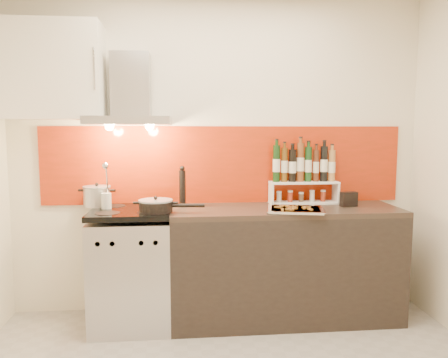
{
  "coord_description": "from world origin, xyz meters",
  "views": [
    {
      "loc": [
        -0.31,
        -2.23,
        1.51
      ],
      "look_at": [
        0.0,
        0.95,
        1.15
      ],
      "focal_mm": 35.0,
      "sensor_mm": 36.0,
      "label": 1
    }
  ],
  "objects": [
    {
      "name": "back_wall",
      "position": [
        0.0,
        1.4,
        1.3
      ],
      "size": [
        3.4,
        0.02,
        2.6
      ],
      "primitive_type": "cube",
      "color": "silver",
      "rests_on": "ground"
    },
    {
      "name": "backsplash",
      "position": [
        0.05,
        1.39,
        1.22
      ],
      "size": [
        3.0,
        0.02,
        0.64
      ],
      "primitive_type": "cube",
      "color": "#922507",
      "rests_on": "back_wall"
    },
    {
      "name": "range_stove",
      "position": [
        -0.7,
        1.1,
        0.44
      ],
      "size": [
        0.6,
        0.6,
        0.91
      ],
      "color": "#B7B7BA",
      "rests_on": "ground"
    },
    {
      "name": "counter",
      "position": [
        0.5,
        1.1,
        0.45
      ],
      "size": [
        1.8,
        0.6,
        0.9
      ],
      "color": "black",
      "rests_on": "ground"
    },
    {
      "name": "range_hood",
      "position": [
        -0.7,
        1.24,
        1.74
      ],
      "size": [
        0.62,
        0.5,
        0.61
      ],
      "color": "#B7B7BA",
      "rests_on": "back_wall"
    },
    {
      "name": "upper_cabinet",
      "position": [
        -1.25,
        1.22,
        1.95
      ],
      "size": [
        0.7,
        0.35,
        0.72
      ],
      "primitive_type": "cube",
      "color": "white",
      "rests_on": "back_wall"
    },
    {
      "name": "stock_pot",
      "position": [
        -0.98,
        1.26,
        0.99
      ],
      "size": [
        0.22,
        0.22,
        0.19
      ],
      "color": "#B7B7BA",
      "rests_on": "range_stove"
    },
    {
      "name": "saute_pan",
      "position": [
        -0.5,
        0.97,
        0.96
      ],
      "size": [
        0.49,
        0.25,
        0.12
      ],
      "color": "black",
      "rests_on": "range_stove"
    },
    {
      "name": "utensil_jar",
      "position": [
        -0.89,
        1.13,
        1.01
      ],
      "size": [
        0.08,
        0.12,
        0.37
      ],
      "color": "silver",
      "rests_on": "range_stove"
    },
    {
      "name": "pepper_mill",
      "position": [
        -0.31,
        1.21,
        1.06
      ],
      "size": [
        0.05,
        0.05,
        0.33
      ],
      "color": "black",
      "rests_on": "counter"
    },
    {
      "name": "step_shelf",
      "position": [
        0.69,
        1.28,
        1.14
      ],
      "size": [
        0.57,
        0.16,
        0.5
      ],
      "color": "white",
      "rests_on": "counter"
    },
    {
      "name": "caddy_box",
      "position": [
        1.02,
        1.1,
        0.96
      ],
      "size": [
        0.14,
        0.08,
        0.12
      ],
      "primitive_type": "cube",
      "rotation": [
        0.0,
        0.0,
        0.18
      ],
      "color": "black",
      "rests_on": "counter"
    },
    {
      "name": "baking_tray",
      "position": [
        0.54,
        0.94,
        0.92
      ],
      "size": [
        0.48,
        0.41,
        0.03
      ],
      "color": "silver",
      "rests_on": "counter"
    }
  ]
}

